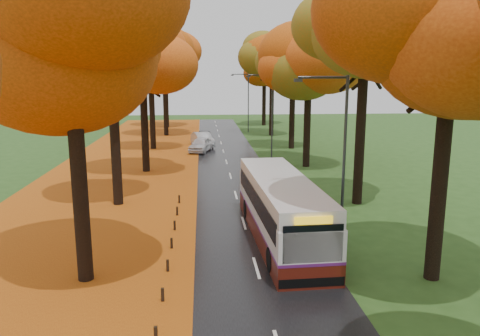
{
  "coord_description": "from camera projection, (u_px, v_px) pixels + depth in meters",
  "views": [
    {
      "loc": [
        -2.19,
        -12.33,
        8.09
      ],
      "look_at": [
        0.0,
        14.51,
        2.6
      ],
      "focal_mm": 35.0,
      "sensor_mm": 36.0,
      "label": 1
    }
  ],
  "objects": [
    {
      "name": "car_silver",
      "position": [
        203.0,
        139.0,
        52.1
      ],
      "size": [
        2.82,
        4.95,
        1.54
      ],
      "primitive_type": "imported",
      "rotation": [
        0.0,
        0.0,
        0.27
      ],
      "color": "#B0B3B8",
      "rests_on": "road"
    },
    {
      "name": "leaf_verge",
      "position": [
        118.0,
        175.0,
        37.53
      ],
      "size": [
        12.0,
        90.0,
        0.02
      ],
      "primitive_type": "cube",
      "color": "#89340C",
      "rests_on": "ground"
    },
    {
      "name": "streetlamp_near",
      "position": [
        339.0,
        149.0,
        21.01
      ],
      "size": [
        2.45,
        0.18,
        8.0
      ],
      "color": "#333538",
      "rests_on": "ground"
    },
    {
      "name": "centre_line",
      "position": [
        230.0,
        173.0,
        38.24
      ],
      "size": [
        0.12,
        90.0,
        0.01
      ],
      "primitive_type": "cube",
      "color": "silver",
      "rests_on": "road"
    },
    {
      "name": "leaf_drift",
      "position": [
        192.0,
        174.0,
        37.99
      ],
      "size": [
        0.9,
        90.0,
        0.01
      ],
      "primitive_type": "cube",
      "color": "#C46714",
      "rests_on": "road"
    },
    {
      "name": "streetlamp_far",
      "position": [
        246.0,
        98.0,
        63.98
      ],
      "size": [
        2.45,
        0.18,
        8.0
      ],
      "color": "#333538",
      "rests_on": "ground"
    },
    {
      "name": "streetlamp_mid",
      "position": [
        269.0,
        111.0,
        42.5
      ],
      "size": [
        2.45,
        0.18,
        8.0
      ],
      "color": "#333538",
      "rests_on": "ground"
    },
    {
      "name": "trees_left",
      "position": [
        139.0,
        55.0,
        37.78
      ],
      "size": [
        9.2,
        74.0,
        13.88
      ],
      "color": "black",
      "rests_on": "ground"
    },
    {
      "name": "car_white",
      "position": [
        201.0,
        145.0,
        48.51
      ],
      "size": [
        2.88,
        4.68,
        1.49
      ],
      "primitive_type": "imported",
      "rotation": [
        0.0,
        0.0,
        -0.28
      ],
      "color": "white",
      "rests_on": "road"
    },
    {
      "name": "bollard_row",
      "position": [
        165.0,
        279.0,
        18.07
      ],
      "size": [
        0.11,
        23.51,
        0.52
      ],
      "color": "black",
      "rests_on": "ground"
    },
    {
      "name": "road",
      "position": [
        230.0,
        173.0,
        38.24
      ],
      "size": [
        6.5,
        90.0,
        0.04
      ],
      "primitive_type": "cube",
      "color": "black",
      "rests_on": "ground"
    },
    {
      "name": "car_dark",
      "position": [
        201.0,
        137.0,
        55.25
      ],
      "size": [
        2.51,
        4.17,
        1.13
      ],
      "primitive_type": "imported",
      "rotation": [
        0.0,
        0.0,
        -0.25
      ],
      "color": "black",
      "rests_on": "road"
    },
    {
      "name": "bus",
      "position": [
        281.0,
        207.0,
        22.92
      ],
      "size": [
        3.11,
        11.62,
        3.03
      ],
      "rotation": [
        0.0,
        0.0,
        0.04
      ],
      "color": "#4C140B",
      "rests_on": "road"
    },
    {
      "name": "trees_right",
      "position": [
        314.0,
        53.0,
        38.75
      ],
      "size": [
        9.3,
        74.2,
        13.96
      ],
      "color": "black",
      "rests_on": "ground"
    }
  ]
}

